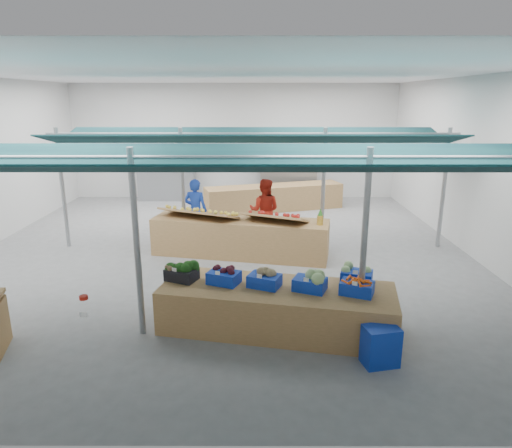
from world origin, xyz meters
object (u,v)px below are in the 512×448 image
at_px(vendor_right, 264,211).
at_px(crate_stack, 381,346).
at_px(veg_counter, 277,308).
at_px(vendor_left, 196,211).
at_px(fruit_counter, 240,237).

bearing_deg(vendor_right, crate_stack, 116.96).
height_order(veg_counter, vendor_left, vendor_left).
distance_m(vendor_left, vendor_right, 1.80).
bearing_deg(vendor_left, veg_counter, 124.02).
relative_size(crate_stack, vendor_right, 0.35).
height_order(crate_stack, vendor_left, vendor_left).
distance_m(fruit_counter, vendor_left, 1.67).
distance_m(veg_counter, fruit_counter, 3.73).
relative_size(fruit_counter, crate_stack, 7.20).
bearing_deg(vendor_right, veg_counter, 103.49).
height_order(fruit_counter, crate_stack, fruit_counter).
height_order(veg_counter, fruit_counter, fruit_counter).
bearing_deg(vendor_right, fruit_counter, 73.27).
xyz_separation_m(veg_counter, fruit_counter, (-0.73, 3.65, 0.08)).
relative_size(vendor_left, vendor_right, 1.00).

